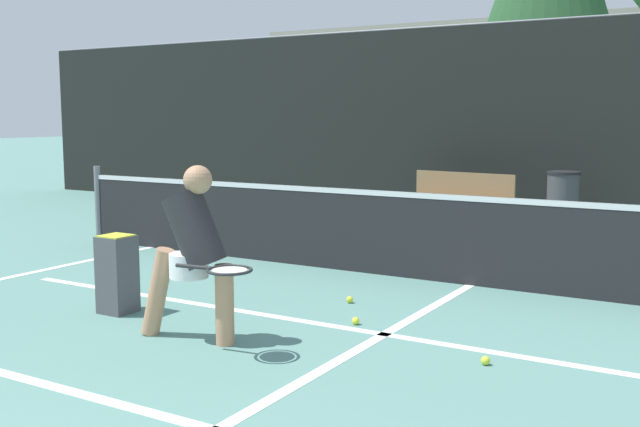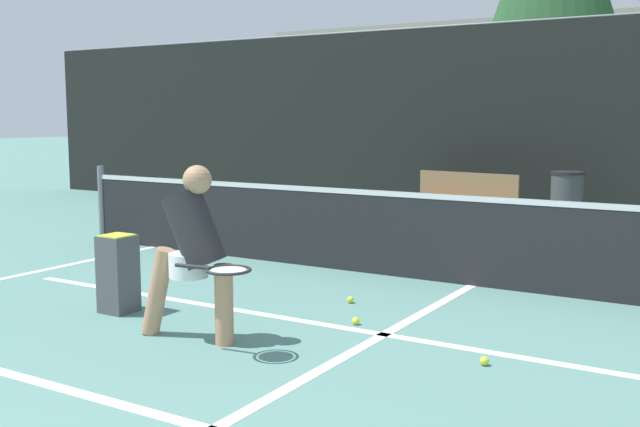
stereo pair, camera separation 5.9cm
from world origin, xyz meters
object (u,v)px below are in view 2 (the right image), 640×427
at_px(ball_hopper, 118,272).
at_px(trash_bin, 566,203).
at_px(player_practicing, 193,247).
at_px(parked_car, 453,165).
at_px(courtside_bench, 464,197).

height_order(ball_hopper, trash_bin, trash_bin).
bearing_deg(trash_bin, player_practicing, -99.76).
bearing_deg(parked_car, courtside_bench, -66.95).
bearing_deg(trash_bin, parked_car, 126.55).
bearing_deg(ball_hopper, player_practicing, -15.15).
bearing_deg(courtside_bench, ball_hopper, -89.21).
relative_size(ball_hopper, trash_bin, 0.75).
xyz_separation_m(trash_bin, parked_car, (-3.78, 5.10, 0.15)).
relative_size(courtside_bench, trash_bin, 1.90).
relative_size(trash_bin, parked_car, 0.20).
height_order(ball_hopper, parked_car, parked_car).
height_order(courtside_bench, trash_bin, trash_bin).
bearing_deg(ball_hopper, trash_bin, 70.59).
distance_m(courtside_bench, trash_bin, 1.61).
xyz_separation_m(player_practicing, trash_bin, (1.22, 7.07, -0.28)).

